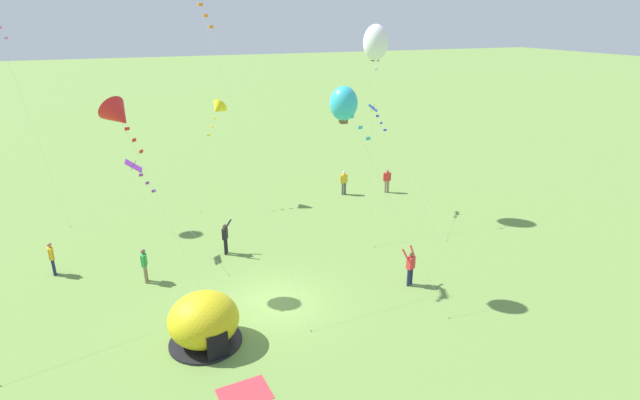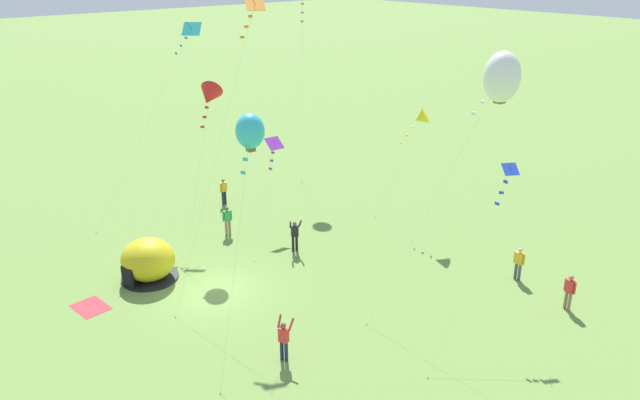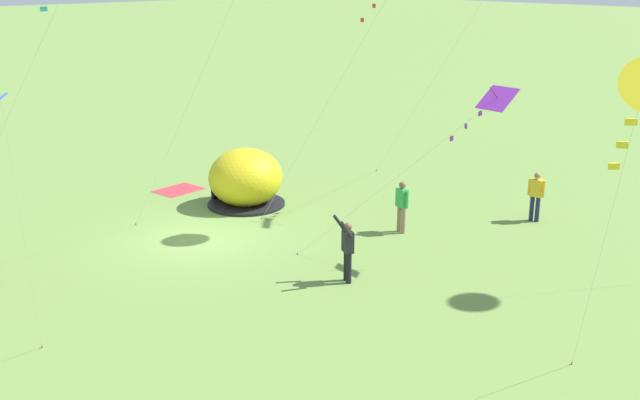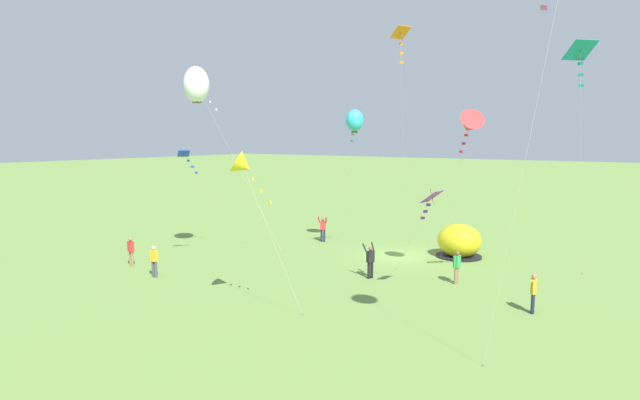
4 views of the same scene
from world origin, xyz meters
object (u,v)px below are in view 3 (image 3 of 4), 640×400
person_near_tent (347,248)px  person_center_field (402,204)px  kite_purple (490,105)px  popup_tent (245,179)px  person_strolling (536,194)px

person_near_tent → person_center_field: size_ratio=1.10×
kite_purple → person_center_field: bearing=-94.4°
kite_purple → person_near_tent: bearing=-22.7°
popup_tent → person_near_tent: (2.32, 7.40, 0.00)m
popup_tent → person_strolling: popup_tent is taller
kite_purple → popup_tent: bearing=-80.0°
person_strolling → popup_tent: bearing=-53.9°
person_center_field → person_strolling: bearing=150.0°
popup_tent → kite_purple: kite_purple is taller
person_near_tent → person_center_field: person_near_tent is taller
person_strolling → kite_purple: kite_purple is taller
person_near_tent → kite_purple: kite_purple is taller
person_near_tent → kite_purple: 5.59m
person_strolling → kite_purple: (4.40, 0.83, 3.69)m
popup_tent → kite_purple: bearing=100.0°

